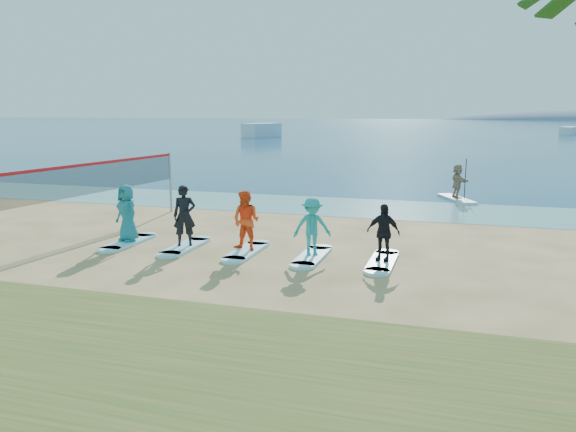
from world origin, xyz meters
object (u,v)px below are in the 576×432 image
(student_4, at_px, (383,232))
(surfboard_3, at_px, (312,256))
(surfboard_1, at_px, (186,247))
(surfboard_2, at_px, (247,251))
(student_1, at_px, (184,216))
(surfboard_4, at_px, (382,262))
(volleyball_net, at_px, (95,179))
(surfboard_0, at_px, (129,242))
(student_0, at_px, (127,213))
(paddleboarder, at_px, (457,181))
(boat_offshore_b, at_px, (568,135))
(boat_offshore_a, at_px, (262,137))
(paddleboard, at_px, (456,199))
(student_3, at_px, (312,226))
(student_2, at_px, (246,221))

(student_4, bearing_deg, surfboard_3, -170.79)
(surfboard_1, bearing_deg, surfboard_2, 0.00)
(student_1, xyz_separation_m, surfboard_4, (6.11, 0.00, -0.98))
(volleyball_net, relative_size, surfboard_4, 4.11)
(surfboard_0, bearing_deg, student_0, -90.00)
(surfboard_2, bearing_deg, surfboard_4, 0.00)
(surfboard_1, height_order, student_1, student_1)
(paddleboarder, xyz_separation_m, surfboard_1, (-7.97, -12.48, -0.88))
(volleyball_net, distance_m, boat_offshore_b, 102.97)
(volleyball_net, distance_m, boat_offshore_a, 73.33)
(paddleboard, distance_m, boat_offshore_b, 88.95)
(student_1, distance_m, surfboard_2, 2.26)
(student_0, bearing_deg, surfboard_4, 23.01)
(boat_offshore_a, bearing_deg, student_3, -51.20)
(paddleboard, height_order, surfboard_2, paddleboard)
(paddleboard, bearing_deg, student_3, -132.23)
(volleyball_net, xyz_separation_m, student_2, (6.06, -1.17, -0.92))
(paddleboard, height_order, student_0, student_0)
(student_4, bearing_deg, paddleboard, 90.75)
(student_3, bearing_deg, boat_offshore_a, 86.47)
(paddleboard, bearing_deg, student_0, -153.63)
(surfboard_1, distance_m, student_2, 2.25)
(student_3, bearing_deg, volleyball_net, 147.40)
(student_2, bearing_deg, student_4, 9.38)
(student_0, relative_size, student_2, 1.02)
(student_0, distance_m, surfboard_3, 6.19)
(paddleboarder, xyz_separation_m, student_2, (-5.93, -12.48, 0.06))
(student_1, bearing_deg, surfboard_4, -24.57)
(paddleboarder, bearing_deg, paddleboard, -0.00)
(student_0, distance_m, surfboard_1, 2.25)
(surfboard_2, distance_m, student_3, 2.22)
(surfboard_3, relative_size, student_4, 1.37)
(student_4, bearing_deg, surfboard_4, 99.21)
(student_3, bearing_deg, student_4, -24.39)
(volleyball_net, relative_size, paddleboarder, 5.61)
(boat_offshore_a, xyz_separation_m, surfboard_3, (27.39, -71.89, 0.04))
(surfboard_2, height_order, student_2, student_2)
(paddleboard, height_order, boat_offshore_b, boat_offshore_b)
(student_3, height_order, student_4, student_3)
(surfboard_0, relative_size, student_3, 1.30)
(surfboard_3, bearing_deg, student_0, -180.00)
(boat_offshore_a, xyz_separation_m, student_3, (27.39, -71.89, 0.93))
(student_2, distance_m, surfboard_4, 4.18)
(student_0, relative_size, surfboard_4, 0.83)
(boat_offshore_b, bearing_deg, student_2, -85.58)
(volleyball_net, distance_m, surfboard_4, 10.37)
(boat_offshore_b, distance_m, student_3, 101.98)
(surfboard_4, bearing_deg, surfboard_2, 180.00)
(paddleboard, height_order, student_2, student_2)
(boat_offshore_a, bearing_deg, surfboard_3, -51.20)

